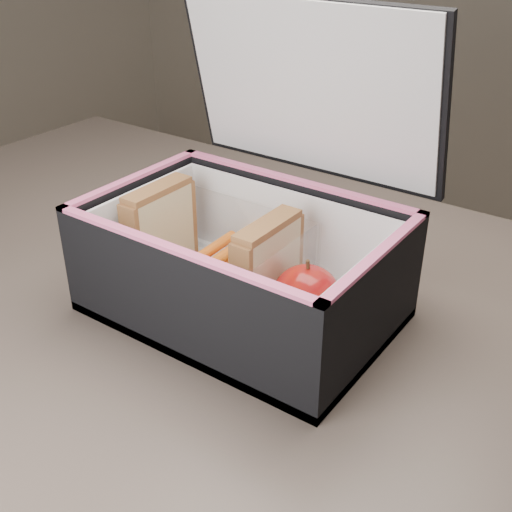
{
  "coord_description": "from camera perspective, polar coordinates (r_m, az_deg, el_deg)",
  "views": [
    {
      "loc": [
        0.37,
        -0.42,
        1.12
      ],
      "look_at": [
        0.05,
        0.03,
        0.81
      ],
      "focal_mm": 45.0,
      "sensor_mm": 36.0,
      "label": 1
    }
  ],
  "objects": [
    {
      "name": "lunch_bag",
      "position": [
        0.63,
        -1.05,
        0.02
      ],
      "size": [
        0.29,
        0.24,
        0.3
      ],
      "color": "black",
      "rests_on": "kitchen_table"
    },
    {
      "name": "carrot_sticks",
      "position": [
        0.68,
        -3.54,
        -0.96
      ],
      "size": [
        0.05,
        0.15,
        0.03
      ],
      "color": "#DA5B08",
      "rests_on": "plastic_tub"
    },
    {
      "name": "red_apple",
      "position": [
        0.6,
        4.5,
        -3.56
      ],
      "size": [
        0.08,
        0.08,
        0.07
      ],
      "rotation": [
        0.0,
        0.0,
        0.21
      ],
      "color": "maroon",
      "rests_on": "paper_napkin"
    },
    {
      "name": "sandwich_left",
      "position": [
        0.7,
        -8.52,
        2.54
      ],
      "size": [
        0.02,
        0.08,
        0.1
      ],
      "color": "tan",
      "rests_on": "plastic_tub"
    },
    {
      "name": "sandwich_right",
      "position": [
        0.62,
        1.04,
        -0.87
      ],
      "size": [
        0.02,
        0.08,
        0.09
      ],
      "color": "tan",
      "rests_on": "plastic_tub"
    },
    {
      "name": "paper_napkin",
      "position": [
        0.61,
        4.82,
        -6.36
      ],
      "size": [
        0.09,
        0.09,
        0.01
      ],
      "primitive_type": "cube",
      "rotation": [
        0.0,
        0.0,
        0.34
      ],
      "color": "white",
      "rests_on": "lunch_bag"
    },
    {
      "name": "plastic_tub",
      "position": [
        0.66,
        -3.99,
        -0.02
      ],
      "size": [
        0.18,
        0.13,
        0.08
      ],
      "primitive_type": null,
      "color": "white",
      "rests_on": "lunch_bag"
    },
    {
      "name": "kitchen_table",
      "position": [
        0.73,
        -4.56,
        -10.57
      ],
      "size": [
        1.2,
        0.8,
        0.75
      ],
      "color": "#51443D",
      "rests_on": "ground"
    }
  ]
}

